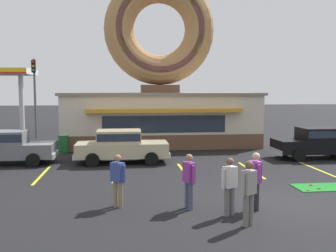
% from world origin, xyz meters
% --- Properties ---
extents(ground_plane, '(160.00, 160.00, 0.00)m').
position_xyz_m(ground_plane, '(0.00, 0.00, 0.00)').
color(ground_plane, black).
extents(donut_shop_building, '(12.30, 6.75, 10.96)m').
position_xyz_m(donut_shop_building, '(-2.60, 13.94, 3.74)').
color(donut_shop_building, brown).
rests_on(donut_shop_building, ground).
extents(mini_donut_near_right, '(0.13, 0.13, 0.04)m').
position_xyz_m(mini_donut_near_right, '(1.90, 1.37, 0.05)').
color(mini_donut_near_right, brown).
rests_on(mini_donut_near_right, putting_mat).
extents(mini_donut_mid_left, '(0.13, 0.13, 0.04)m').
position_xyz_m(mini_donut_mid_left, '(1.86, 1.89, 0.05)').
color(mini_donut_mid_left, brown).
rests_on(mini_donut_mid_left, putting_mat).
extents(mini_donut_mid_centre, '(0.13, 0.13, 0.04)m').
position_xyz_m(mini_donut_mid_centre, '(1.44, 1.23, 0.05)').
color(mini_donut_mid_centre, '#A5724C').
rests_on(mini_donut_mid_centre, putting_mat).
extents(golf_ball, '(0.04, 0.04, 0.04)m').
position_xyz_m(golf_ball, '(2.07, 1.85, 0.05)').
color(golf_ball, white).
rests_on(golf_ball, putting_mat).
extents(car_black, '(4.56, 1.99, 1.60)m').
position_xyz_m(car_black, '(5.02, 7.51, 0.87)').
color(car_black, black).
rests_on(car_black, ground).
extents(car_champagne, '(4.57, 2.01, 1.60)m').
position_xyz_m(car_champagne, '(-5.11, 7.40, 0.87)').
color(car_champagne, '#BCAD89').
rests_on(car_champagne, ground).
extents(car_grey, '(4.60, 2.06, 1.60)m').
position_xyz_m(car_grey, '(-10.57, 7.64, 0.87)').
color(car_grey, slate).
rests_on(car_grey, ground).
extents(pedestrian_blue_sweater_man, '(0.51, 0.41, 1.72)m').
position_xyz_m(pedestrian_blue_sweater_man, '(-1.78, -1.92, 0.96)').
color(pedestrian_blue_sweater_man, slate).
rests_on(pedestrian_blue_sweater_man, ground).
extents(pedestrian_hooded_kid, '(0.54, 0.39, 1.65)m').
position_xyz_m(pedestrian_hooded_kid, '(-2.04, -1.04, 0.91)').
color(pedestrian_hooded_kid, slate).
rests_on(pedestrian_hooded_kid, ground).
extents(pedestrian_leather_jacket_man, '(0.36, 0.56, 1.66)m').
position_xyz_m(pedestrian_leather_jacket_man, '(-3.07, -0.30, 0.92)').
color(pedestrian_leather_jacket_man, '#474C66').
rests_on(pedestrian_leather_jacket_man, ground).
extents(pedestrian_clipboard_woman, '(0.25, 0.60, 1.72)m').
position_xyz_m(pedestrian_clipboard_woman, '(-1.14, -0.62, 0.95)').
color(pedestrian_clipboard_woman, '#232328').
rests_on(pedestrian_clipboard_woman, ground).
extents(pedestrian_beanie_man, '(0.48, 0.43, 1.61)m').
position_xyz_m(pedestrian_beanie_man, '(-5.18, 0.15, 0.89)').
color(pedestrian_beanie_man, '#7F7056').
rests_on(pedestrian_beanie_man, ground).
extents(trash_bin, '(0.57, 0.57, 0.97)m').
position_xyz_m(trash_bin, '(-8.36, 10.91, 0.50)').
color(trash_bin, '#1E662D').
rests_on(trash_bin, ground).
extents(traffic_light_pole, '(0.28, 0.47, 5.80)m').
position_xyz_m(traffic_light_pole, '(-11.42, 18.22, 3.71)').
color(traffic_light_pole, '#595B60').
rests_on(traffic_light_pole, ground).
extents(parking_stripe_far_left, '(0.12, 3.60, 0.01)m').
position_xyz_m(parking_stripe_far_left, '(-8.39, 5.00, 0.00)').
color(parking_stripe_far_left, yellow).
rests_on(parking_stripe_far_left, ground).
extents(parking_stripe_left, '(0.12, 3.60, 0.01)m').
position_xyz_m(parking_stripe_left, '(-5.39, 5.00, 0.00)').
color(parking_stripe_left, yellow).
rests_on(parking_stripe_left, ground).
extents(parking_stripe_mid_left, '(0.12, 3.60, 0.01)m').
position_xyz_m(parking_stripe_mid_left, '(-2.39, 5.00, 0.00)').
color(parking_stripe_mid_left, yellow).
rests_on(parking_stripe_mid_left, ground).
extents(parking_stripe_centre, '(0.12, 3.60, 0.01)m').
position_xyz_m(parking_stripe_centre, '(0.61, 5.00, 0.00)').
color(parking_stripe_centre, yellow).
rests_on(parking_stripe_centre, ground).
extents(parking_stripe_mid_right, '(0.12, 3.60, 0.01)m').
position_xyz_m(parking_stripe_mid_right, '(3.61, 5.00, 0.00)').
color(parking_stripe_mid_right, yellow).
rests_on(parking_stripe_mid_right, ground).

